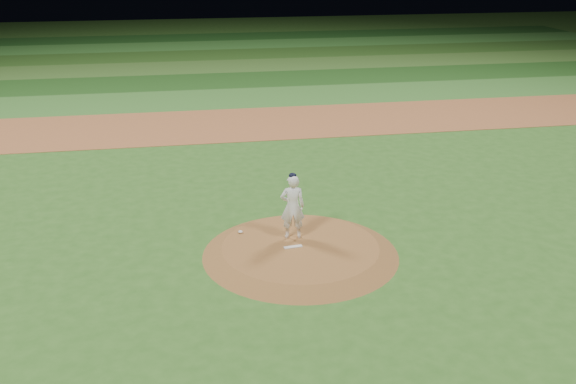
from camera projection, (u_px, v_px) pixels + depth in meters
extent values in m
plane|color=#2E5E1E|center=(300.00, 254.00, 18.03)|extent=(120.00, 120.00, 0.00)
cube|color=#97562F|center=(244.00, 124.00, 30.86)|extent=(70.00, 6.00, 0.02)
cube|color=#346D27|center=(233.00, 98.00, 35.90)|extent=(70.00, 5.00, 0.02)
cube|color=#1C4817|center=(226.00, 80.00, 40.49)|extent=(70.00, 5.00, 0.02)
cube|color=#396625|center=(220.00, 66.00, 45.07)|extent=(70.00, 5.00, 0.02)
cube|color=#264F19|center=(215.00, 55.00, 49.66)|extent=(70.00, 5.00, 0.02)
cube|color=#327229|center=(211.00, 45.00, 54.24)|extent=(70.00, 5.00, 0.02)
cube|color=#1A4917|center=(207.00, 37.00, 58.82)|extent=(70.00, 5.00, 0.02)
cone|color=brown|center=(300.00, 250.00, 17.98)|extent=(5.50, 5.50, 0.25)
cube|color=silver|center=(293.00, 247.00, 17.85)|extent=(0.53, 0.18, 0.03)
ellipsoid|color=silver|center=(240.00, 232.00, 18.72)|extent=(0.14, 0.14, 0.08)
imported|color=white|center=(292.00, 207.00, 18.11)|extent=(0.74, 0.52, 1.91)
ellipsoid|color=black|center=(293.00, 176.00, 17.77)|extent=(0.22, 0.22, 0.15)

